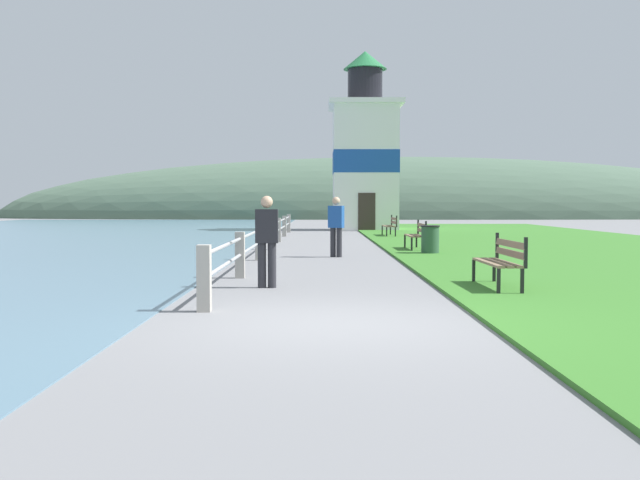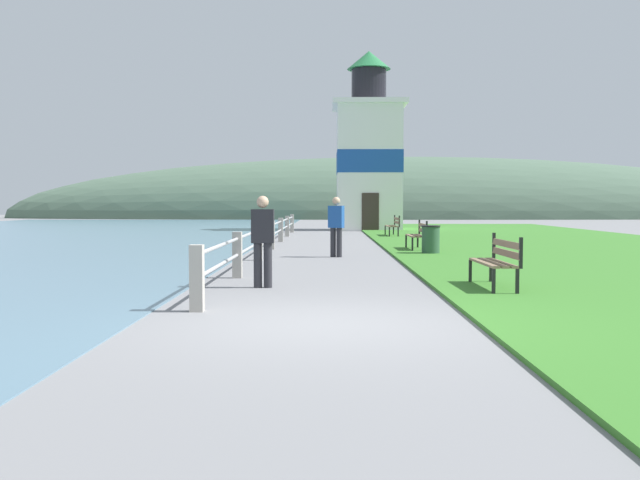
{
  "view_description": "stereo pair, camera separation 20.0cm",
  "coord_description": "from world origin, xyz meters",
  "px_view_note": "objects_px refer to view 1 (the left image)",
  "views": [
    {
      "loc": [
        -0.17,
        -8.59,
        1.47
      ],
      "look_at": [
        -0.2,
        13.94,
        0.3
      ],
      "focal_mm": 40.0,
      "sensor_mm": 36.0,
      "label": 1
    },
    {
      "loc": [
        0.03,
        -8.59,
        1.47
      ],
      "look_at": [
        -0.2,
        13.94,
        0.3
      ],
      "focal_mm": 40.0,
      "sensor_mm": 36.0,
      "label": 2
    }
  ],
  "objects_px": {
    "person_strolling": "(337,225)",
    "person_by_railing": "(268,238)",
    "lighthouse": "(366,156)",
    "park_bench_near": "(503,259)",
    "park_bench_far": "(392,224)",
    "park_bench_midway": "(418,233)",
    "trash_bin": "(431,240)"
  },
  "relations": [
    {
      "from": "park_bench_midway",
      "to": "person_by_railing",
      "type": "height_order",
      "value": "person_by_railing"
    },
    {
      "from": "park_bench_far",
      "to": "trash_bin",
      "type": "relative_size",
      "value": 2.26
    },
    {
      "from": "lighthouse",
      "to": "person_strolling",
      "type": "height_order",
      "value": "lighthouse"
    },
    {
      "from": "park_bench_far",
      "to": "person_by_railing",
      "type": "xyz_separation_m",
      "value": [
        -4.0,
        -18.64,
        0.33
      ]
    },
    {
      "from": "person_strolling",
      "to": "trash_bin",
      "type": "xyz_separation_m",
      "value": [
        2.68,
        0.75,
        -0.46
      ]
    },
    {
      "from": "park_bench_far",
      "to": "person_by_railing",
      "type": "relative_size",
      "value": 1.19
    },
    {
      "from": "lighthouse",
      "to": "person_by_railing",
      "type": "height_order",
      "value": "lighthouse"
    },
    {
      "from": "park_bench_near",
      "to": "person_strolling",
      "type": "relative_size",
      "value": 1.08
    },
    {
      "from": "person_by_railing",
      "to": "park_bench_far",
      "type": "bearing_deg",
      "value": -12.3
    },
    {
      "from": "park_bench_far",
      "to": "person_by_railing",
      "type": "height_order",
      "value": "person_by_railing"
    },
    {
      "from": "park_bench_far",
      "to": "person_strolling",
      "type": "height_order",
      "value": "person_strolling"
    },
    {
      "from": "person_by_railing",
      "to": "park_bench_midway",
      "type": "bearing_deg",
      "value": -22.5
    },
    {
      "from": "park_bench_near",
      "to": "person_strolling",
      "type": "height_order",
      "value": "person_strolling"
    },
    {
      "from": "trash_bin",
      "to": "person_strolling",
      "type": "bearing_deg",
      "value": -164.28
    },
    {
      "from": "park_bench_far",
      "to": "trash_bin",
      "type": "distance_m",
      "value": 10.85
    },
    {
      "from": "park_bench_midway",
      "to": "lighthouse",
      "type": "relative_size",
      "value": 0.18
    },
    {
      "from": "lighthouse",
      "to": "person_strolling",
      "type": "distance_m",
      "value": 19.99
    },
    {
      "from": "park_bench_far",
      "to": "person_strolling",
      "type": "bearing_deg",
      "value": 76.32
    },
    {
      "from": "person_strolling",
      "to": "person_by_railing",
      "type": "bearing_deg",
      "value": -168.82
    },
    {
      "from": "park_bench_far",
      "to": "trash_bin",
      "type": "xyz_separation_m",
      "value": [
        0.04,
        -10.85,
        -0.12
      ]
    },
    {
      "from": "lighthouse",
      "to": "park_bench_near",
      "type": "bearing_deg",
      "value": -88.7
    },
    {
      "from": "trash_bin",
      "to": "park_bench_far",
      "type": "bearing_deg",
      "value": 90.22
    },
    {
      "from": "trash_bin",
      "to": "park_bench_midway",
      "type": "bearing_deg",
      "value": 94.36
    },
    {
      "from": "lighthouse",
      "to": "trash_bin",
      "type": "xyz_separation_m",
      "value": [
        0.67,
        -18.88,
        -3.64
      ]
    },
    {
      "from": "park_bench_midway",
      "to": "trash_bin",
      "type": "height_order",
      "value": "park_bench_midway"
    },
    {
      "from": "park_bench_far",
      "to": "person_strolling",
      "type": "relative_size",
      "value": 1.16
    },
    {
      "from": "lighthouse",
      "to": "person_by_railing",
      "type": "xyz_separation_m",
      "value": [
        -3.37,
        -26.67,
        -3.19
      ]
    },
    {
      "from": "person_strolling",
      "to": "person_by_railing",
      "type": "xyz_separation_m",
      "value": [
        -1.36,
        -7.04,
        -0.02
      ]
    },
    {
      "from": "lighthouse",
      "to": "person_by_railing",
      "type": "relative_size",
      "value": 6.07
    },
    {
      "from": "park_bench_near",
      "to": "person_strolling",
      "type": "bearing_deg",
      "value": -71.28
    },
    {
      "from": "park_bench_far",
      "to": "lighthouse",
      "type": "xyz_separation_m",
      "value": [
        -0.63,
        8.03,
        3.52
      ]
    },
    {
      "from": "park_bench_near",
      "to": "person_by_railing",
      "type": "distance_m",
      "value": 4.01
    }
  ]
}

